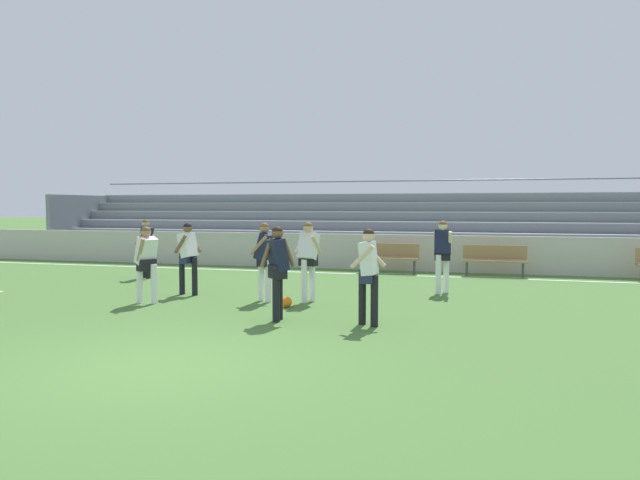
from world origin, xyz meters
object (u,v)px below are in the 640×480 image
Objects in this scene: soccer_ball at (287,302)px; player_dark_wide_left at (278,264)px; player_white_wide_right at (368,268)px; player_white_on_ball at (146,258)px; player_white_challenging at (308,254)px; player_dark_trailing_run at (265,255)px; bench_near_bin at (389,255)px; player_dark_overlapping at (146,243)px; player_dark_dropping_back at (443,250)px; bleacher_stand at (356,225)px; bench_far_right at (495,258)px; player_white_pressing_high at (188,252)px.

player_dark_wide_left is at bearing -77.40° from soccer_ball.
player_white_wide_right is 1.03× the size of player_white_on_ball.
player_white_challenging reaches higher than player_dark_trailing_run.
player_dark_trailing_run reaches higher than bench_near_bin.
bench_near_bin is 7.14m from player_dark_overlapping.
player_dark_dropping_back reaches higher than player_dark_overlapping.
bleacher_stand is 6.33m from bench_far_right.
bench_near_bin is 1.08× the size of player_white_wide_right.
player_white_wide_right is 8.77m from player_dark_overlapping.
player_white_pressing_high is (0.26, 1.30, 0.03)m from player_white_on_ball.
player_dark_wide_left is 1.01× the size of player_dark_overlapping.
bleacher_stand is 14.74× the size of player_white_pressing_high.
bench_far_right is 7.71m from player_dark_trailing_run.
bleacher_stand reaches higher than player_white_challenging.
player_dark_wide_left is (-3.78, -7.95, 0.46)m from bench_far_right.
player_dark_wide_left is at bearing -95.02° from bench_near_bin.
bleacher_stand is at bearing 78.94° from player_white_on_ball.
player_dark_trailing_run is 2.46m from player_white_on_ball.
bench_near_bin is 8.18× the size of soccer_ball.
bleacher_stand is 14.45× the size of player_dark_trailing_run.
player_dark_overlapping is at bearing 146.83° from player_white_wide_right.
player_dark_wide_left is 1.64m from soccer_ball.
bench_near_bin is at bearing 116.18° from player_dark_dropping_back.
bench_far_right is at bearing 39.63° from player_white_pressing_high.
player_white_on_ball is 3.12m from soccer_ball.
player_dark_trailing_run is at bearing 117.36° from player_dark_wide_left.
player_dark_overlapping is at bearing -161.81° from bench_far_right.
player_white_challenging is 1.02× the size of player_white_wide_right.
bleacher_stand is at bearing 56.97° from player_dark_overlapping.
player_dark_dropping_back is (1.87, -3.81, 0.47)m from bench_near_bin.
player_dark_trailing_run is 1.02× the size of player_white_pressing_high.
player_dark_dropping_back is at bearing 44.24° from soccer_ball.
bleacher_stand reaches higher than soccer_ball.
player_white_wide_right reaches higher than player_white_pressing_high.
player_dark_overlapping is (-2.43, 3.82, 0.04)m from player_white_on_ball.
player_white_on_ball is at bearing -135.51° from bench_far_right.
player_white_on_ball is at bearing -101.18° from player_white_pressing_high.
player_dark_overlapping is at bearing 147.21° from soccer_ball.
player_dark_dropping_back is 1.01× the size of player_dark_wide_left.
player_dark_trailing_run reaches higher than bench_far_right.
player_white_on_ball is (-7.07, -6.94, 0.41)m from bench_far_right.
player_white_challenging is 1.00× the size of player_dark_dropping_back.
player_white_pressing_high reaches higher than player_white_on_ball.
bench_near_bin is at bearing 25.96° from player_dark_overlapping.
player_white_pressing_high is at bearing 142.63° from player_dark_wide_left.
player_white_wide_right is at bearing -105.19° from bench_far_right.
player_white_challenging is 7.75× the size of soccer_ball.
player_white_challenging is at bearing -97.50° from bench_near_bin.
player_dark_overlapping is at bearing 154.09° from player_white_challenging.
bleacher_stand is 11.02m from player_white_on_ball.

